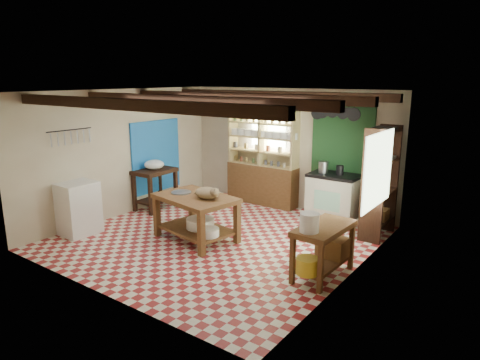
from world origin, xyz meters
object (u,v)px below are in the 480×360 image
Objects in this scene: right_counter at (323,251)px; cat at (207,193)px; stove at (334,197)px; white_cabinet at (79,208)px; work_table at (196,218)px; prep_table at (155,189)px.

right_counter is 2.26m from cat.
stove is 2.60m from right_counter.
white_cabinet is 0.90× the size of right_counter.
work_table is at bearing -178.69° from cat.
prep_table is 0.83× the size of right_counter.
prep_table is 0.92× the size of white_cabinet.
prep_table is (-1.92, 0.84, 0.05)m from work_table.
prep_table is at bearing 166.36° from work_table.
cat reaches higher than work_table.
prep_table is at bearing 90.36° from white_cabinet.
stove is at bearing 45.71° from white_cabinet.
work_table is at bearing -177.76° from right_counter.
cat is at bearing -118.59° from stove.
stove is 1.01× the size of white_cabinet.
work_table is at bearing -123.03° from stove.
stove is 0.91× the size of right_counter.
white_cabinet is 4.52m from right_counter.
white_cabinet is at bearing -164.22° from right_counter.
cat is at bearing -177.97° from right_counter.
cat reaches higher than prep_table.
stove is 4.91m from white_cabinet.
prep_table reaches higher than work_table.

